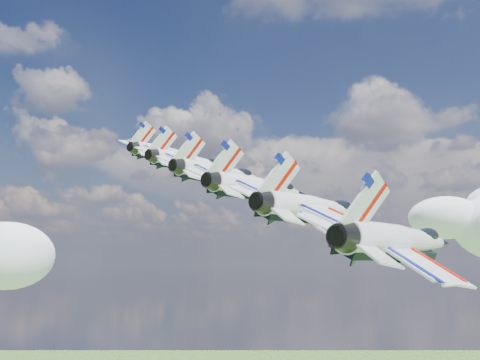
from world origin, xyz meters
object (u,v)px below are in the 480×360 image
at_px(jet_0, 171,154).
at_px(jet_2, 222,173).
at_px(jet_5, 401,240).
at_px(jet_4, 316,209).
at_px(jet_1, 193,162).
at_px(jet_3, 261,188).

bearing_deg(jet_0, jet_2, -26.02).
xyz_separation_m(jet_0, jet_5, (44.98, -39.27, -16.42)).
height_order(jet_0, jet_4, jet_0).
bearing_deg(jet_2, jet_4, -26.02).
height_order(jet_1, jet_4, jet_1).
distance_m(jet_4, jet_5, 12.39).
relative_size(jet_1, jet_4, 1.00).
height_order(jet_3, jet_5, jet_3).
bearing_deg(jet_2, jet_5, -26.02).
xyz_separation_m(jet_0, jet_1, (9.00, -7.85, -3.28)).
bearing_deg(jet_5, jet_2, 153.98).
height_order(jet_2, jet_5, jet_2).
relative_size(jet_4, jet_5, 1.00).
bearing_deg(jet_1, jet_0, 153.98).
xyz_separation_m(jet_0, jet_4, (35.99, -31.42, -13.13)).
bearing_deg(jet_4, jet_2, 153.98).
bearing_deg(jet_3, jet_4, -26.02).
bearing_deg(jet_1, jet_3, -26.02).
xyz_separation_m(jet_2, jet_4, (17.99, -15.71, -6.57)).
height_order(jet_1, jet_2, jet_1).
distance_m(jet_1, jet_5, 49.54).
relative_size(jet_0, jet_2, 1.00).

